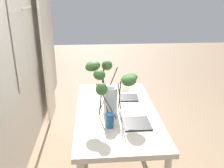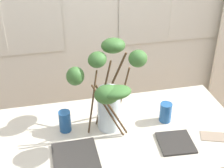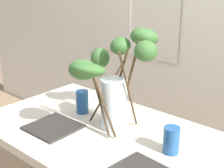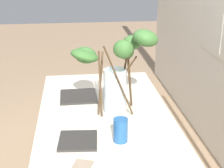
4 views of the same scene
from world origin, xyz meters
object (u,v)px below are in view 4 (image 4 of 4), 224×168
object	(u,v)px
drinking_glass_blue_left	(114,85)
plate_square_right	(78,141)
drinking_glass_blue_right	(121,130)
vase_with_branches	(115,68)
dining_table	(105,126)
plate_square_left	(79,96)

from	to	relation	value
drinking_glass_blue_left	plate_square_right	distance (m)	0.67
drinking_glass_blue_left	drinking_glass_blue_right	distance (m)	0.64
vase_with_branches	drinking_glass_blue_right	xyz separation A→B (m)	(0.37, -0.01, -0.22)
drinking_glass_blue_left	plate_square_right	xyz separation A→B (m)	(0.62, -0.26, -0.06)
dining_table	plate_square_right	xyz separation A→B (m)	(0.29, -0.17, 0.08)
vase_with_branches	plate_square_left	distance (m)	0.42
vase_with_branches	drinking_glass_blue_left	world-z (taller)	vase_with_branches
vase_with_branches	plate_square_left	size ratio (longest dim) A/B	2.19
dining_table	vase_with_branches	xyz separation A→B (m)	(-0.06, 0.06, 0.36)
dining_table	plate_square_left	xyz separation A→B (m)	(-0.29, -0.16, 0.08)
drinking_glass_blue_right	plate_square_right	size ratio (longest dim) A/B	0.64
drinking_glass_blue_left	plate_square_right	world-z (taller)	drinking_glass_blue_left
drinking_glass_blue_left	plate_square_left	distance (m)	0.26
dining_table	plate_square_right	distance (m)	0.35
plate_square_right	dining_table	bearing A→B (deg)	149.45
drinking_glass_blue_right	plate_square_left	world-z (taller)	drinking_glass_blue_right
vase_with_branches	drinking_glass_blue_left	xyz separation A→B (m)	(-0.27, 0.03, -0.21)
dining_table	drinking_glass_blue_left	size ratio (longest dim) A/B	11.09
dining_table	plate_square_left	distance (m)	0.34
vase_with_branches	plate_square_right	distance (m)	0.50
dining_table	drinking_glass_blue_right	distance (m)	0.35
drinking_glass_blue_left	dining_table	bearing A→B (deg)	-15.74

